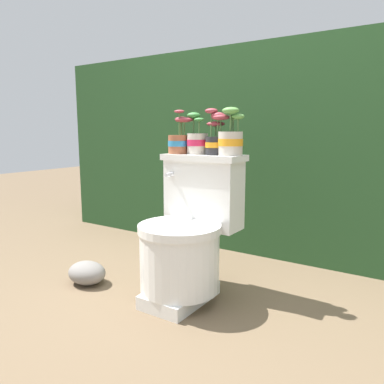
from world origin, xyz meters
The scene contains 8 objects.
ground_plane centered at (0.00, 0.00, 0.00)m, with size 12.00×12.00×0.00m, color brown.
hedge_backdrop centered at (0.00, 1.23, 0.67)m, with size 3.47×0.76×1.34m.
toilet centered at (-0.09, 0.11, 0.30)m, with size 0.41×0.50×0.69m.
potted_plant_left centered at (-0.24, 0.25, 0.76)m, with size 0.13×0.10×0.22m.
potted_plant_midleft centered at (-0.14, 0.27, 0.75)m, with size 0.12×0.11×0.21m.
potted_plant_middle centered at (-0.03, 0.26, 0.78)m, with size 0.13×0.09×0.22m.
potted_plant_midright centered at (0.05, 0.26, 0.77)m, with size 0.14×0.12×0.22m.
garden_stone centered at (-0.63, -0.06, 0.06)m, with size 0.21×0.17×0.12m.
Camera 1 is at (0.88, -1.33, 0.80)m, focal length 35.00 mm.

